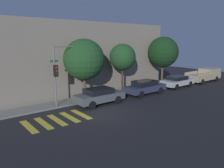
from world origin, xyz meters
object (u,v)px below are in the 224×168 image
object	(u,v)px
sedan_near_corner	(99,96)
sedan_far_end	(177,81)
tree_near_corner	(84,60)
tree_midblock	(122,57)
pickup_truck	(204,75)
sedan_middle	(145,87)
traffic_light_pole	(61,66)
tree_far_end	(163,52)

from	to	relation	value
sedan_near_corner	sedan_far_end	size ratio (longest dim) A/B	0.99
tree_near_corner	tree_midblock	xyz separation A→B (m)	(4.49, 0.00, 0.01)
sedan_near_corner	pickup_truck	bearing A→B (deg)	0.00
sedan_middle	sedan_far_end	world-z (taller)	sedan_middle
pickup_truck	tree_midblock	size ratio (longest dim) A/B	1.13
pickup_truck	tree_midblock	bearing A→B (deg)	172.34
sedan_middle	tree_midblock	bearing A→B (deg)	131.06
sedan_near_corner	tree_midblock	distance (m)	5.38
traffic_light_pole	sedan_middle	xyz separation A→B (m)	(8.47, -1.27, -2.61)
sedan_near_corner	pickup_truck	world-z (taller)	pickup_truck
traffic_light_pole	sedan_far_end	size ratio (longest dim) A/B	1.17
traffic_light_pole	sedan_near_corner	distance (m)	4.04
tree_far_end	tree_midblock	bearing A→B (deg)	-180.00
tree_near_corner	tree_far_end	world-z (taller)	tree_far_end
sedan_near_corner	tree_midblock	bearing A→B (deg)	23.01
sedan_far_end	tree_far_end	size ratio (longest dim) A/B	0.74
traffic_light_pole	pickup_truck	world-z (taller)	traffic_light_pole
traffic_light_pole	tree_near_corner	distance (m)	2.52
traffic_light_pole	tree_midblock	distance (m)	6.97
sedan_far_end	tree_far_end	bearing A→B (deg)	110.23
tree_near_corner	sedan_middle	bearing A→B (deg)	-16.23
sedan_middle	tree_near_corner	bearing A→B (deg)	163.77
tree_near_corner	tree_midblock	world-z (taller)	tree_near_corner
sedan_far_end	pickup_truck	distance (m)	6.03
pickup_truck	tree_near_corner	distance (m)	17.84
traffic_light_pole	tree_midblock	xyz separation A→B (m)	(6.94, 0.48, 0.36)
sedan_middle	tree_midblock	size ratio (longest dim) A/B	0.89
tree_far_end	sedan_middle	bearing A→B (deg)	-160.07
traffic_light_pole	pickup_truck	bearing A→B (deg)	-3.64
traffic_light_pole	tree_far_end	distance (m)	13.32
sedan_near_corner	tree_near_corner	bearing A→B (deg)	101.79
tree_far_end	sedan_far_end	bearing A→B (deg)	-69.77
sedan_middle	pickup_truck	world-z (taller)	pickup_truck
sedan_far_end	traffic_light_pole	bearing A→B (deg)	174.80
pickup_truck	tree_far_end	world-z (taller)	tree_far_end
sedan_far_end	tree_midblock	bearing A→B (deg)	165.96
tree_near_corner	tree_far_end	xyz separation A→B (m)	(10.85, 0.00, 0.31)
tree_far_end	sedan_near_corner	bearing A→B (deg)	-170.51
tree_midblock	traffic_light_pole	bearing A→B (deg)	-176.02
tree_near_corner	sedan_near_corner	bearing A→B (deg)	-78.21
tree_near_corner	tree_far_end	size ratio (longest dim) A/B	0.95
sedan_middle	tree_near_corner	world-z (taller)	tree_near_corner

